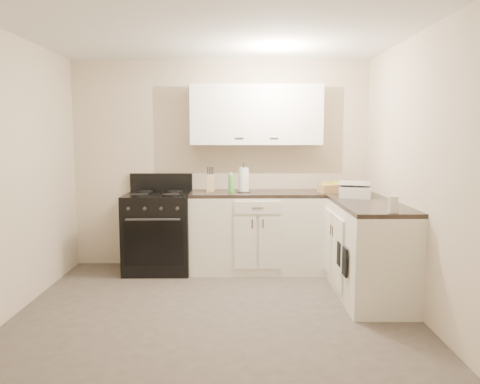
{
  "coord_description": "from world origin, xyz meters",
  "views": [
    {
      "loc": [
        0.19,
        -3.95,
        1.59
      ],
      "look_at": [
        0.23,
        0.85,
        1.02
      ],
      "focal_mm": 35.0,
      "sensor_mm": 36.0,
      "label": 1
    }
  ],
  "objects_px": {
    "knife_block": "(210,183)",
    "paper_towel": "(244,180)",
    "countertop_grill": "(355,192)",
    "wicker_basket": "(331,188)",
    "stove": "(158,233)"
  },
  "relations": [
    {
      "from": "stove",
      "to": "countertop_grill",
      "type": "bearing_deg",
      "value": -12.38
    },
    {
      "from": "paper_towel",
      "to": "countertop_grill",
      "type": "relative_size",
      "value": 0.89
    },
    {
      "from": "countertop_grill",
      "to": "knife_block",
      "type": "bearing_deg",
      "value": 177.47
    },
    {
      "from": "knife_block",
      "to": "countertop_grill",
      "type": "xyz_separation_m",
      "value": [
        1.58,
        -0.56,
        -0.04
      ]
    },
    {
      "from": "knife_block",
      "to": "countertop_grill",
      "type": "bearing_deg",
      "value": -25.41
    },
    {
      "from": "wicker_basket",
      "to": "countertop_grill",
      "type": "bearing_deg",
      "value": -70.35
    },
    {
      "from": "stove",
      "to": "countertop_grill",
      "type": "relative_size",
      "value": 2.87
    },
    {
      "from": "countertop_grill",
      "to": "paper_towel",
      "type": "bearing_deg",
      "value": 174.13
    },
    {
      "from": "wicker_basket",
      "to": "paper_towel",
      "type": "bearing_deg",
      "value": 177.49
    },
    {
      "from": "knife_block",
      "to": "wicker_basket",
      "type": "bearing_deg",
      "value": -10.14
    },
    {
      "from": "knife_block",
      "to": "paper_towel",
      "type": "bearing_deg",
      "value": -14.56
    },
    {
      "from": "countertop_grill",
      "to": "wicker_basket",
      "type": "bearing_deg",
      "value": 126.61
    },
    {
      "from": "knife_block",
      "to": "paper_towel",
      "type": "distance_m",
      "value": 0.4
    },
    {
      "from": "stove",
      "to": "wicker_basket",
      "type": "height_order",
      "value": "wicker_basket"
    },
    {
      "from": "knife_block",
      "to": "paper_towel",
      "type": "height_order",
      "value": "paper_towel"
    }
  ]
}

